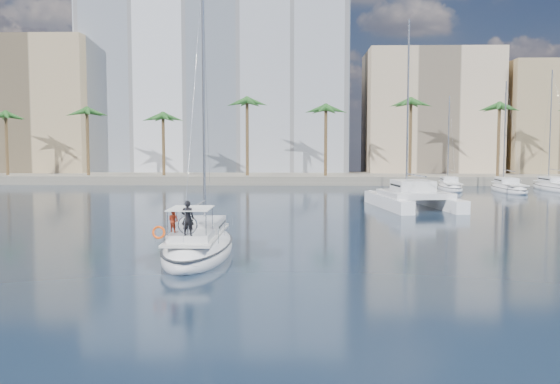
{
  "coord_description": "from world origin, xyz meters",
  "views": [
    {
      "loc": [
        1.38,
        -30.07,
        6.09
      ],
      "look_at": [
        0.42,
        1.5,
        3.48
      ],
      "focal_mm": 40.0,
      "sensor_mm": 36.0,
      "label": 1
    }
  ],
  "objects": [
    {
      "name": "palm_centre",
      "position": [
        0.0,
        57.0,
        10.28
      ],
      "size": [
        3.6,
        3.6,
        12.3
      ],
      "color": "brown",
      "rests_on": "ground"
    },
    {
      "name": "building_tan_left",
      "position": [
        -42.0,
        69.0,
        11.0
      ],
      "size": [
        22.0,
        14.0,
        22.0
      ],
      "primitive_type": "cube",
      "color": "tan",
      "rests_on": "ground"
    },
    {
      "name": "ground",
      "position": [
        0.0,
        0.0,
        0.0
      ],
      "size": [
        160.0,
        160.0,
        0.0
      ],
      "primitive_type": "plane",
      "color": "black",
      "rests_on": "ground"
    },
    {
      "name": "moored_yacht_b",
      "position": [
        26.5,
        45.0,
        0.0
      ],
      "size": [
        3.32,
        10.83,
        13.72
      ],
      "primitive_type": null,
      "rotation": [
        0.0,
        0.0,
        -0.02
      ],
      "color": "white",
      "rests_on": "ground"
    },
    {
      "name": "building_modern",
      "position": [
        -12.0,
        73.0,
        14.0
      ],
      "size": [
        42.0,
        16.0,
        28.0
      ],
      "primitive_type": "cube",
      "color": "white",
      "rests_on": "ground"
    },
    {
      "name": "seagull",
      "position": [
        -4.76,
        6.33,
        1.06
      ],
      "size": [
        1.02,
        0.44,
        0.19
      ],
      "color": "silver",
      "rests_on": "ground"
    },
    {
      "name": "catamaran",
      "position": [
        11.74,
        26.51,
        1.14
      ],
      "size": [
        7.56,
        12.51,
        17.19
      ],
      "rotation": [
        0.0,
        0.0,
        0.15
      ],
      "color": "white",
      "rests_on": "ground"
    },
    {
      "name": "building_beige",
      "position": [
        22.0,
        70.0,
        10.0
      ],
      "size": [
        20.0,
        14.0,
        20.0
      ],
      "primitive_type": "cube",
      "color": "#CEB494",
      "rests_on": "ground"
    },
    {
      "name": "palm_left",
      "position": [
        -34.0,
        57.0,
        10.28
      ],
      "size": [
        3.6,
        3.6,
        12.3
      ],
      "color": "brown",
      "rests_on": "ground"
    },
    {
      "name": "palm_right",
      "position": [
        34.0,
        57.0,
        10.28
      ],
      "size": [
        3.6,
        3.6,
        12.3
      ],
      "color": "brown",
      "rests_on": "ground"
    },
    {
      "name": "moored_yacht_c",
      "position": [
        33.0,
        47.0,
        0.0
      ],
      "size": [
        3.98,
        12.33,
        15.54
      ],
      "primitive_type": null,
      "rotation": [
        0.0,
        0.0,
        0.03
      ],
      "color": "white",
      "rests_on": "ground"
    },
    {
      "name": "main_sloop",
      "position": [
        -3.93,
        2.48,
        0.51
      ],
      "size": [
        3.44,
        10.74,
        15.94
      ],
      "rotation": [
        0.0,
        0.0,
        0.0
      ],
      "color": "white",
      "rests_on": "ground"
    },
    {
      "name": "quay",
      "position": [
        0.0,
        61.0,
        0.6
      ],
      "size": [
        120.0,
        14.0,
        1.2
      ],
      "primitive_type": "cube",
      "color": "gray",
      "rests_on": "ground"
    },
    {
      "name": "moored_yacht_a",
      "position": [
        20.0,
        47.0,
        0.0
      ],
      "size": [
        3.37,
        9.52,
        11.9
      ],
      "primitive_type": null,
      "rotation": [
        0.0,
        0.0,
        -0.07
      ],
      "color": "white",
      "rests_on": "ground"
    }
  ]
}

